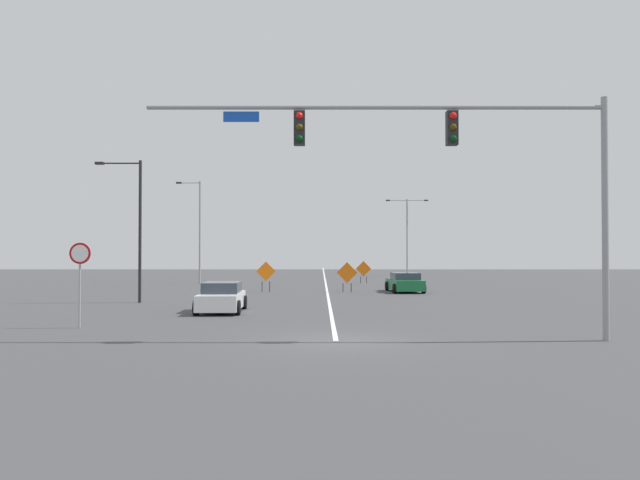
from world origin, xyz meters
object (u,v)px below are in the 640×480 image
at_px(construction_sign_right_shoulder, 365,269).
at_px(construction_sign_median_far, 268,273).
at_px(stop_sign, 82,268).
at_px(street_lamp_mid_left, 138,223).
at_px(traffic_signal_assembly, 454,152).
at_px(car_green_near, 407,283).
at_px(car_white_far, 223,298).
at_px(street_lamp_near_left, 409,230).
at_px(construction_sign_left_shoulder, 349,274).
at_px(street_lamp_mid_right, 200,227).

height_order(construction_sign_right_shoulder, construction_sign_median_far, construction_sign_median_far).
bearing_deg(stop_sign, street_lamp_mid_left, 96.70).
xyz_separation_m(traffic_signal_assembly, construction_sign_right_shoulder, (-0.30, 33.65, -4.60)).
height_order(stop_sign, car_green_near, stop_sign).
distance_m(stop_sign, construction_sign_median_far, 19.78).
bearing_deg(car_white_far, street_lamp_near_left, 70.55).
bearing_deg(car_green_near, stop_sign, -126.85).
bearing_deg(construction_sign_median_far, traffic_signal_assembly, -70.88).
relative_size(street_lamp_near_left, construction_sign_median_far, 4.19).
relative_size(stop_sign, construction_sign_left_shoulder, 1.51).
height_order(construction_sign_left_shoulder, car_green_near, construction_sign_left_shoulder).
bearing_deg(street_lamp_near_left, construction_sign_left_shoulder, -106.44).
bearing_deg(traffic_signal_assembly, street_lamp_near_left, 83.37).
bearing_deg(street_lamp_near_left, construction_sign_median_far, -116.56).
distance_m(car_white_far, car_green_near, 16.71).
xyz_separation_m(construction_sign_right_shoulder, car_white_far, (-8.20, -24.82, -0.53)).
distance_m(street_lamp_mid_right, car_green_near, 19.32).
height_order(street_lamp_mid_left, street_lamp_near_left, street_lamp_near_left).
bearing_deg(street_lamp_mid_left, construction_sign_median_far, 54.14).
height_order(stop_sign, construction_sign_median_far, stop_sign).
bearing_deg(stop_sign, traffic_signal_assembly, -13.73).
distance_m(stop_sign, street_lamp_mid_left, 10.90).
xyz_separation_m(stop_sign, car_white_far, (4.12, 5.75, -1.50)).
xyz_separation_m(street_lamp_mid_right, car_white_far, (5.80, -23.38, -4.13)).
bearing_deg(stop_sign, construction_sign_left_shoulder, 61.41).
relative_size(stop_sign, construction_sign_right_shoulder, 1.60).
xyz_separation_m(traffic_signal_assembly, street_lamp_mid_right, (-14.30, 32.21, -1.01)).
xyz_separation_m(street_lamp_near_left, car_white_far, (-14.20, -40.20, -4.51)).
bearing_deg(construction_sign_left_shoulder, stop_sign, -118.59).
xyz_separation_m(stop_sign, construction_sign_left_shoulder, (10.39, 19.06, -0.90)).
distance_m(traffic_signal_assembly, street_lamp_mid_left, 19.55).
xyz_separation_m(street_lamp_mid_left, construction_sign_left_shoulder, (11.63, 8.44, -3.03)).
relative_size(street_lamp_near_left, construction_sign_right_shoulder, 4.52).
height_order(street_lamp_mid_right, car_green_near, street_lamp_mid_right).
relative_size(traffic_signal_assembly, street_lamp_near_left, 1.65).
relative_size(stop_sign, construction_sign_median_far, 1.48).
distance_m(stop_sign, construction_sign_left_shoulder, 21.72).
bearing_deg(car_white_far, stop_sign, -125.64).
bearing_deg(traffic_signal_assembly, car_white_far, 133.91).
height_order(street_lamp_mid_right, car_white_far, street_lamp_mid_right).
bearing_deg(street_lamp_mid_left, construction_sign_left_shoulder, 35.98).
bearing_deg(street_lamp_mid_right, stop_sign, -86.70).
xyz_separation_m(traffic_signal_assembly, street_lamp_near_left, (5.70, 49.03, -0.62)).
bearing_deg(car_green_near, traffic_signal_assembly, -94.25).
xyz_separation_m(construction_sign_median_far, car_green_near, (9.35, -0.11, -0.68)).
bearing_deg(construction_sign_right_shoulder, car_green_near, -80.45).
xyz_separation_m(construction_sign_right_shoulder, car_green_near, (1.94, -11.53, -0.55)).
distance_m(stop_sign, construction_sign_right_shoulder, 32.97).
height_order(construction_sign_right_shoulder, car_white_far, construction_sign_right_shoulder).
distance_m(street_lamp_mid_right, car_white_far, 24.44).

